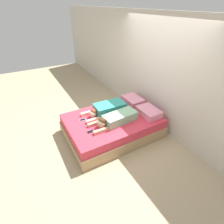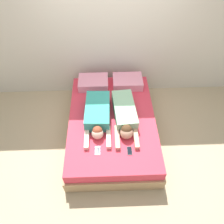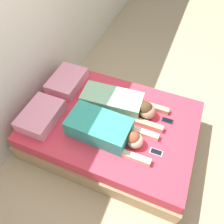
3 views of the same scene
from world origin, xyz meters
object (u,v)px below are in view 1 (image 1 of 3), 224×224
pillow_head_left (133,100)px  pillow_head_right (149,112)px  cell_phone_right (90,132)px  bed (112,126)px  cell_phone_left (83,120)px  person_right (115,119)px  person_left (107,109)px

pillow_head_left → pillow_head_right: 0.65m
pillow_head_right → pillow_head_left: bearing=180.0°
pillow_head_right → cell_phone_right: bearing=-93.4°
bed → pillow_head_left: size_ratio=3.85×
pillow_head_left → cell_phone_right: (0.56, -1.45, -0.07)m
cell_phone_left → cell_phone_right: (0.48, -0.02, 0.00)m
person_right → cell_phone_right: bearing=-87.3°
bed → person_left: size_ratio=2.05×
person_right → cell_phone_left: person_right is taller
bed → pillow_head_left: bearing=112.0°
person_left → pillow_head_left: bearing=96.2°
pillow_head_left → cell_phone_right: bearing=-68.8°
pillow_head_left → bed: bearing=-68.0°
pillow_head_right → cell_phone_right: (-0.09, -1.45, -0.07)m
bed → pillow_head_right: size_ratio=3.85×
person_right → person_left: bearing=177.5°
bed → person_right: (0.21, -0.03, 0.34)m
pillow_head_left → cell_phone_left: size_ratio=3.86×
pillow_head_right → cell_phone_left: size_ratio=3.86×
person_left → cell_phone_right: (0.48, -0.63, -0.10)m
bed → person_left: (-0.24, -0.01, 0.35)m
pillow_head_right → bed: bearing=-112.0°
bed → cell_phone_right: cell_phone_right is taller
person_right → cell_phone_right: 0.62m
bed → person_right: size_ratio=1.92×
pillow_head_left → person_right: 0.99m
bed → cell_phone_left: size_ratio=14.85×
bed → person_left: person_left is taller
pillow_head_right → person_right: person_right is taller
bed → cell_phone_left: bearing=-110.8°
pillow_head_left → pillow_head_right: (0.65, 0.00, 0.00)m
pillow_head_right → cell_phone_right: pillow_head_right is taller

